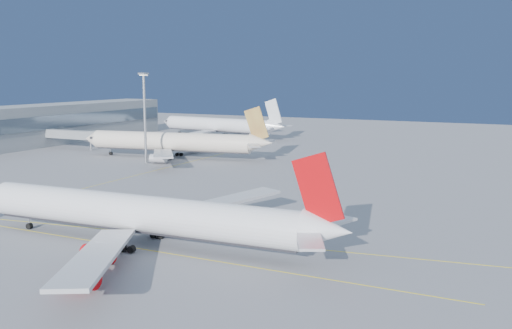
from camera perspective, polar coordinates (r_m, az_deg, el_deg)
name	(u,v)px	position (r m, az deg, el deg)	size (l,w,h in m)	color
ground	(185,226)	(101.08, -7.08, -6.17)	(500.00, 500.00, 0.00)	slate
terminal	(56,123)	(237.70, -19.33, 3.91)	(18.40, 110.00, 15.00)	gray
jet_bridge	(75,135)	(213.43, -17.63, 2.85)	(23.60, 3.60, 6.90)	gray
taxiway_lines	(140,210)	(114.39, -11.56, -4.50)	(118.86, 140.00, 0.02)	yellow
airliner_virgin	(145,215)	(89.95, -11.07, -4.94)	(65.86, 59.15, 16.25)	white
airliner_etihad	(175,142)	(183.47, -8.12, 2.25)	(64.78, 59.20, 16.95)	beige
airliner_third	(220,125)	(243.82, -3.61, 3.96)	(63.76, 58.40, 17.10)	white
light_mast	(145,110)	(173.17, -11.08, 5.34)	(2.33, 2.33, 26.91)	gray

